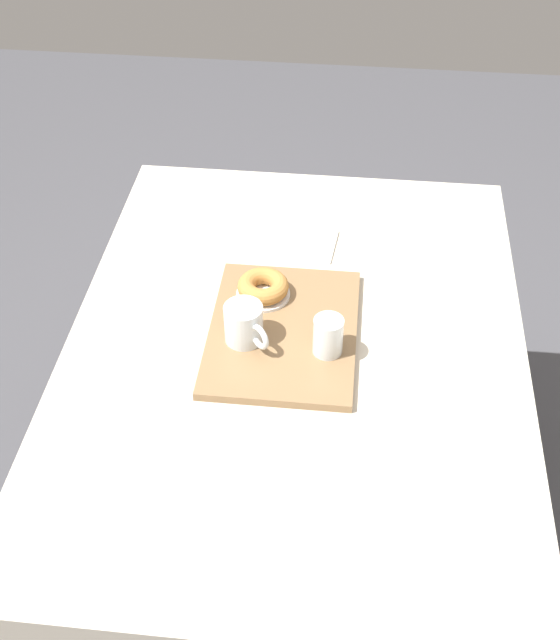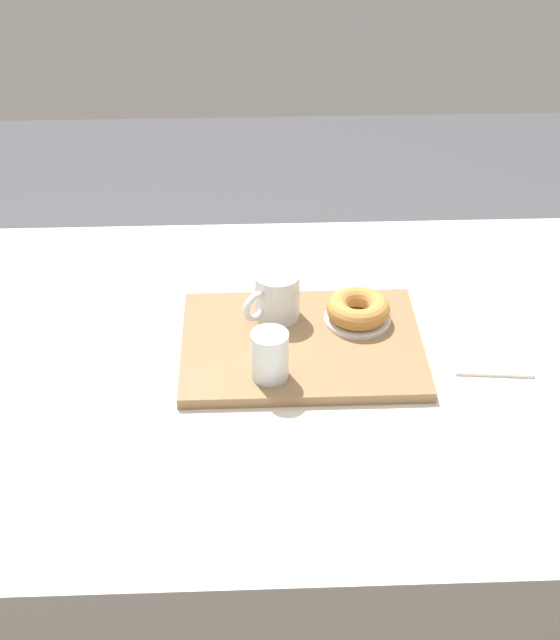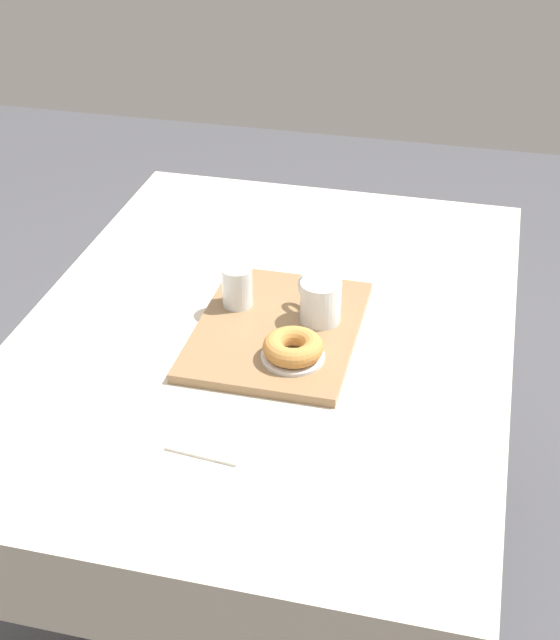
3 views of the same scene
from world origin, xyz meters
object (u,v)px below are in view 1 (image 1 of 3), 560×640
at_px(dining_table, 295,379).
at_px(donut_plate_left, 263,294).
at_px(serving_tray, 283,332).
at_px(tea_mug_left, 244,325).
at_px(water_glass_near, 328,338).
at_px(sugar_donut_left, 263,286).
at_px(paper_napkin, 307,244).

xyz_separation_m(dining_table, donut_plate_left, (0.13, 0.08, 0.12)).
relative_size(serving_tray, tea_mug_left, 4.00).
bearing_deg(water_glass_near, donut_plate_left, 43.56).
xyz_separation_m(sugar_donut_left, paper_napkin, (0.22, -0.08, -0.04)).
xyz_separation_m(dining_table, tea_mug_left, (-0.01, 0.10, 0.16)).
relative_size(tea_mug_left, sugar_donut_left, 0.92).
height_order(sugar_donut_left, paper_napkin, sugar_donut_left).
relative_size(tea_mug_left, donut_plate_left, 0.87).
distance_m(water_glass_near, paper_napkin, 0.39).
bearing_deg(donut_plate_left, serving_tray, -151.83).
height_order(dining_table, serving_tray, serving_tray).
xyz_separation_m(serving_tray, tea_mug_left, (-0.04, 0.08, 0.05)).
height_order(dining_table, water_glass_near, water_glass_near).
bearing_deg(tea_mug_left, water_glass_near, -95.45).
xyz_separation_m(serving_tray, paper_napkin, (0.32, -0.02, -0.01)).
relative_size(water_glass_near, donut_plate_left, 0.70).
bearing_deg(water_glass_near, paper_napkin, 10.98).
bearing_deg(paper_napkin, water_glass_near, -169.02).
relative_size(tea_mug_left, paper_napkin, 0.79).
xyz_separation_m(donut_plate_left, paper_napkin, (0.22, -0.08, -0.02)).
bearing_deg(paper_napkin, serving_tray, 175.81).
height_order(dining_table, paper_napkin, paper_napkin).
bearing_deg(donut_plate_left, tea_mug_left, 171.70).
xyz_separation_m(serving_tray, donut_plate_left, (0.10, 0.05, 0.01)).
xyz_separation_m(dining_table, paper_napkin, (0.35, 0.00, 0.10)).
distance_m(water_glass_near, sugar_donut_left, 0.22).
bearing_deg(dining_table, tea_mug_left, 97.45).
height_order(donut_plate_left, paper_napkin, donut_plate_left).
relative_size(serving_tray, water_glass_near, 4.96).
height_order(water_glass_near, donut_plate_left, water_glass_near).
bearing_deg(donut_plate_left, water_glass_near, -136.44).
relative_size(dining_table, tea_mug_left, 12.82).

